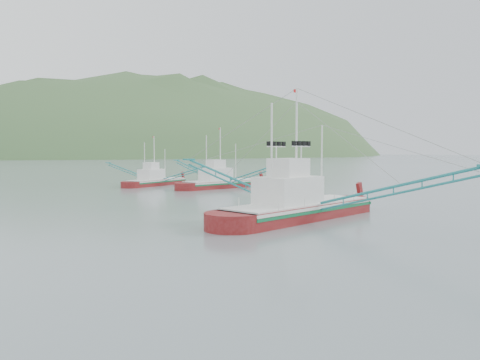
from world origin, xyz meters
TOP-DOWN VIEW (x-y plane):
  - ground at (0.00, 0.00)m, footprint 1200.00×1200.00m
  - main_boat at (1.16, -0.82)m, footprint 17.44×30.69m
  - bg_boat_right at (16.76, 31.43)m, footprint 14.67×26.20m
  - bg_boat_far at (11.11, 43.23)m, footprint 13.04×22.06m
  - headland_right at (240.00, 430.00)m, footprint 684.00×432.00m

SIDE VIEW (x-z plane):
  - ground at x=0.00m, z-range 0.00..0.00m
  - headland_right at x=240.00m, z-range -153.00..153.00m
  - bg_boat_right at x=16.76m, z-range -3.85..6.76m
  - bg_boat_far at x=11.11m, z-range -2.80..6.50m
  - main_boat at x=1.16m, z-range -4.28..8.20m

